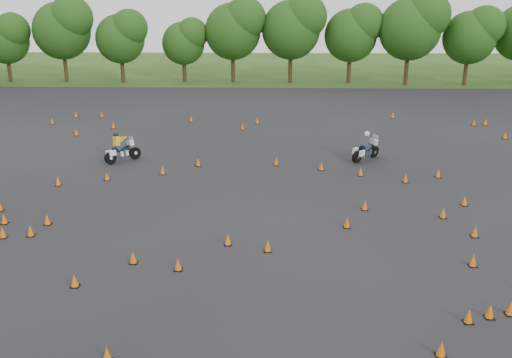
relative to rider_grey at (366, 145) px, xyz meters
The scene contains 6 objects.
ground 12.98m from the rider_grey, 119.18° to the right, with size 140.00×140.00×0.00m, color #2D5119.
asphalt_pad 8.29m from the rider_grey, 139.96° to the right, with size 62.00×62.00×0.00m, color black.
treeline 24.39m from the rider_grey, 97.63° to the left, with size 86.47×32.08×10.62m.
traffic_cones 9.02m from the rider_grey, 137.81° to the right, with size 36.27×33.13×0.45m.
rider_grey is the anchor object (origin of this frame).
rider_yellow 14.33m from the rider_grey, behind, with size 2.31×0.71×1.79m, color gold, non-canonical shape.
Camera 1 is at (0.67, -21.48, 9.78)m, focal length 40.00 mm.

